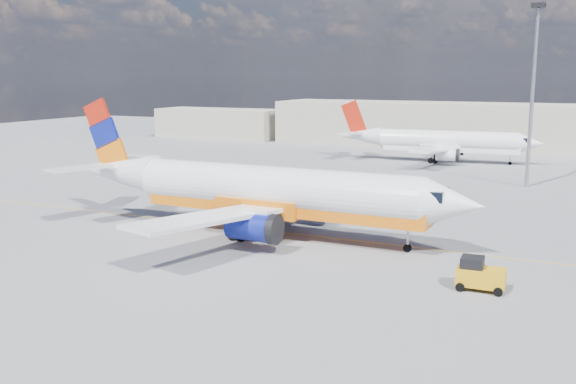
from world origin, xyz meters
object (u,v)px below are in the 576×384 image
at_px(second_jet, 441,142).
at_px(gse_tug, 479,275).
at_px(main_jet, 264,191).
at_px(traffic_cone, 166,229).

relative_size(second_jet, gse_tug, 10.29).
distance_m(main_jet, traffic_cone, 9.04).
xyz_separation_m(second_jet, traffic_cone, (-11.69, -54.35, -2.77)).
xyz_separation_m(main_jet, traffic_cone, (-7.90, -2.76, -3.41)).
bearing_deg(second_jet, gse_tug, -81.39).
bearing_deg(gse_tug, traffic_cone, 169.82).
bearing_deg(gse_tug, main_jet, 158.31).
distance_m(second_jet, traffic_cone, 55.66).
distance_m(gse_tug, traffic_cone, 26.56).
height_order(second_jet, gse_tug, second_jet).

